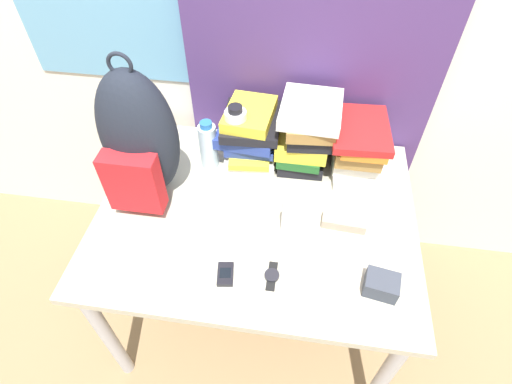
{
  "coord_description": "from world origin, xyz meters",
  "views": [
    {
      "loc": [
        0.14,
        -0.47,
        1.81
      ],
      "look_at": [
        0.0,
        0.44,
        0.81
      ],
      "focal_mm": 28.0,
      "sensor_mm": 36.0,
      "label": 1
    }
  ],
  "objects_px": {
    "book_stack_left": "(250,134)",
    "sunglasses_case": "(344,222)",
    "backpack": "(139,141)",
    "sports_bottle": "(237,139)",
    "cell_phone": "(225,274)",
    "camera_pouch": "(381,285)",
    "water_bottle": "(208,145)",
    "wristwatch": "(272,276)",
    "book_stack_center": "(306,133)",
    "sunscreen_bottle": "(290,215)",
    "book_stack_right": "(358,147)"
  },
  "relations": [
    {
      "from": "water_bottle",
      "to": "backpack",
      "type": "bearing_deg",
      "value": -138.02
    },
    {
      "from": "book_stack_center",
      "to": "sports_bottle",
      "type": "relative_size",
      "value": 1.0
    },
    {
      "from": "book_stack_center",
      "to": "book_stack_left",
      "type": "bearing_deg",
      "value": 178.91
    },
    {
      "from": "wristwatch",
      "to": "cell_phone",
      "type": "bearing_deg",
      "value": -172.85
    },
    {
      "from": "wristwatch",
      "to": "sunglasses_case",
      "type": "bearing_deg",
      "value": 47.02
    },
    {
      "from": "water_bottle",
      "to": "sunglasses_case",
      "type": "bearing_deg",
      "value": -24.08
    },
    {
      "from": "backpack",
      "to": "water_bottle",
      "type": "bearing_deg",
      "value": 41.98
    },
    {
      "from": "book_stack_center",
      "to": "book_stack_right",
      "type": "distance_m",
      "value": 0.21
    },
    {
      "from": "backpack",
      "to": "book_stack_right",
      "type": "distance_m",
      "value": 0.8
    },
    {
      "from": "backpack",
      "to": "sunscreen_bottle",
      "type": "bearing_deg",
      "value": -12.71
    },
    {
      "from": "sunglasses_case",
      "to": "camera_pouch",
      "type": "height_order",
      "value": "camera_pouch"
    },
    {
      "from": "sports_bottle",
      "to": "cell_phone",
      "type": "relative_size",
      "value": 3.21
    },
    {
      "from": "book_stack_left",
      "to": "book_stack_right",
      "type": "height_order",
      "value": "book_stack_left"
    },
    {
      "from": "backpack",
      "to": "camera_pouch",
      "type": "distance_m",
      "value": 0.9
    },
    {
      "from": "backpack",
      "to": "wristwatch",
      "type": "bearing_deg",
      "value": -31.89
    },
    {
      "from": "backpack",
      "to": "sunglasses_case",
      "type": "bearing_deg",
      "value": -5.47
    },
    {
      "from": "sports_bottle",
      "to": "water_bottle",
      "type": "bearing_deg",
      "value": -173.47
    },
    {
      "from": "book_stack_center",
      "to": "book_stack_right",
      "type": "xyz_separation_m",
      "value": [
        0.2,
        -0.0,
        -0.04
      ]
    },
    {
      "from": "book_stack_left",
      "to": "book_stack_center",
      "type": "bearing_deg",
      "value": -1.09
    },
    {
      "from": "camera_pouch",
      "to": "sports_bottle",
      "type": "bearing_deg",
      "value": 137.51
    },
    {
      "from": "backpack",
      "to": "book_stack_right",
      "type": "height_order",
      "value": "backpack"
    },
    {
      "from": "sports_bottle",
      "to": "cell_phone",
      "type": "bearing_deg",
      "value": -84.13
    },
    {
      "from": "sports_bottle",
      "to": "camera_pouch",
      "type": "height_order",
      "value": "sports_bottle"
    },
    {
      "from": "sunscreen_bottle",
      "to": "wristwatch",
      "type": "distance_m",
      "value": 0.21
    },
    {
      "from": "cell_phone",
      "to": "sunscreen_bottle",
      "type": "bearing_deg",
      "value": 48.9
    },
    {
      "from": "cell_phone",
      "to": "camera_pouch",
      "type": "xyz_separation_m",
      "value": [
        0.48,
        0.02,
        0.02
      ]
    },
    {
      "from": "book_stack_left",
      "to": "sports_bottle",
      "type": "xyz_separation_m",
      "value": [
        -0.04,
        -0.06,
        0.02
      ]
    },
    {
      "from": "book_stack_right",
      "to": "camera_pouch",
      "type": "relative_size",
      "value": 2.53
    },
    {
      "from": "backpack",
      "to": "sports_bottle",
      "type": "relative_size",
      "value": 1.96
    },
    {
      "from": "water_bottle",
      "to": "sunscreen_bottle",
      "type": "relative_size",
      "value": 1.17
    },
    {
      "from": "sunscreen_bottle",
      "to": "cell_phone",
      "type": "height_order",
      "value": "sunscreen_bottle"
    },
    {
      "from": "book_stack_left",
      "to": "sunglasses_case",
      "type": "xyz_separation_m",
      "value": [
        0.37,
        -0.31,
        -0.09
      ]
    },
    {
      "from": "book_stack_center",
      "to": "sunglasses_case",
      "type": "distance_m",
      "value": 0.37
    },
    {
      "from": "cell_phone",
      "to": "camera_pouch",
      "type": "distance_m",
      "value": 0.48
    },
    {
      "from": "book_stack_right",
      "to": "sunglasses_case",
      "type": "distance_m",
      "value": 0.32
    },
    {
      "from": "camera_pouch",
      "to": "book_stack_right",
      "type": "bearing_deg",
      "value": 97.43
    },
    {
      "from": "camera_pouch",
      "to": "water_bottle",
      "type": "bearing_deg",
      "value": 143.52
    },
    {
      "from": "book_stack_center",
      "to": "sports_bottle",
      "type": "bearing_deg",
      "value": -166.75
    },
    {
      "from": "backpack",
      "to": "cell_phone",
      "type": "bearing_deg",
      "value": -43.04
    },
    {
      "from": "water_bottle",
      "to": "cell_phone",
      "type": "height_order",
      "value": "water_bottle"
    },
    {
      "from": "sports_bottle",
      "to": "sunglasses_case",
      "type": "xyz_separation_m",
      "value": [
        0.42,
        -0.25,
        -0.12
      ]
    },
    {
      "from": "sunscreen_bottle",
      "to": "camera_pouch",
      "type": "xyz_separation_m",
      "value": [
        0.3,
        -0.18,
        -0.05
      ]
    },
    {
      "from": "book_stack_right",
      "to": "sports_bottle",
      "type": "distance_m",
      "value": 0.46
    },
    {
      "from": "book_stack_left",
      "to": "sports_bottle",
      "type": "height_order",
      "value": "sports_bottle"
    },
    {
      "from": "water_bottle",
      "to": "wristwatch",
      "type": "xyz_separation_m",
      "value": [
        0.31,
        -0.47,
        -0.09
      ]
    },
    {
      "from": "sunscreen_bottle",
      "to": "sunglasses_case",
      "type": "distance_m",
      "value": 0.2
    },
    {
      "from": "book_stack_center",
      "to": "sunglasses_case",
      "type": "relative_size",
      "value": 1.82
    },
    {
      "from": "water_bottle",
      "to": "sunscreen_bottle",
      "type": "bearing_deg",
      "value": -40.05
    },
    {
      "from": "camera_pouch",
      "to": "cell_phone",
      "type": "bearing_deg",
      "value": -177.53
    },
    {
      "from": "water_bottle",
      "to": "wristwatch",
      "type": "height_order",
      "value": "water_bottle"
    }
  ]
}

